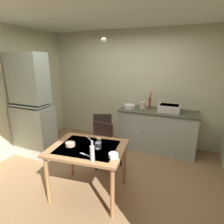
{
  "coord_description": "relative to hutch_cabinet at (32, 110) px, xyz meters",
  "views": [
    {
      "loc": [
        1.28,
        -2.5,
        1.98
      ],
      "look_at": [
        0.16,
        0.17,
        1.14
      ],
      "focal_mm": 29.5,
      "sensor_mm": 36.0,
      "label": 1
    }
  ],
  "objects": [
    {
      "name": "wall_left",
      "position": [
        -0.49,
        -0.18,
        0.33
      ],
      "size": [
        0.1,
        3.53,
        2.62
      ],
      "primitive_type": "cube",
      "color": "beige",
      "rests_on": "ground"
    },
    {
      "name": "table_knife",
      "position": [
        1.74,
        -0.83,
        -0.21
      ],
      "size": [
        0.19,
        0.05,
        0.0
      ],
      "primitive_type": "cube",
      "rotation": [
        0.0,
        0.0,
        2.94
      ],
      "color": "silver",
      "rests_on": "dining_table"
    },
    {
      "name": "teaspoon_near_bowl",
      "position": [
        1.52,
        -0.36,
        -0.21
      ],
      "size": [
        0.14,
        0.11,
        0.0
      ],
      "primitive_type": "cube",
      "rotation": [
        0.0,
        0.0,
        2.5
      ],
      "color": "beige",
      "rests_on": "dining_table"
    },
    {
      "name": "wall_back",
      "position": [
        1.61,
        1.58,
        0.33
      ],
      "size": [
        4.18,
        0.1,
        2.62
      ],
      "primitive_type": "cube",
      "color": "beige",
      "rests_on": "ground"
    },
    {
      "name": "stoneware_crock",
      "position": [
        1.99,
        1.26,
        -0.01
      ],
      "size": [
        0.14,
        0.14,
        0.15
      ],
      "primitive_type": "cylinder",
      "color": "beige",
      "rests_on": "counter_cabinet"
    },
    {
      "name": "sink_basin",
      "position": [
        2.56,
        1.21,
        -0.0
      ],
      "size": [
        0.44,
        0.34,
        0.15
      ],
      "color": "silver",
      "rests_on": "counter_cabinet"
    },
    {
      "name": "chair_by_counter",
      "position": [
        1.27,
        0.66,
        -0.5
      ],
      "size": [
        0.53,
        0.53,
        0.89
      ],
      "color": "#2D2225",
      "rests_on": "ground"
    },
    {
      "name": "ground_plane",
      "position": [
        1.61,
        -0.18,
        -0.98
      ],
      "size": [
        5.08,
        5.08,
        0.0
      ],
      "primitive_type": "plane",
      "color": "#916C48"
    },
    {
      "name": "mug_dark",
      "position": [
        1.74,
        -0.45,
        -0.17
      ],
      "size": [
        0.07,
        0.07,
        0.08
      ],
      "primitive_type": "cylinder",
      "color": "beige",
      "rests_on": "dining_table"
    },
    {
      "name": "mixing_bowl_counter",
      "position": [
        1.71,
        1.16,
        -0.04
      ],
      "size": [
        0.24,
        0.24,
        0.08
      ],
      "primitive_type": "cylinder",
      "color": "white",
      "rests_on": "counter_cabinet"
    },
    {
      "name": "serving_bowl_wide",
      "position": [
        1.4,
        -0.69,
        -0.19
      ],
      "size": [
        0.14,
        0.14,
        0.05
      ],
      "primitive_type": "cylinder",
      "color": "tan",
      "rests_on": "dining_table"
    },
    {
      "name": "counter_cabinet",
      "position": [
        2.34,
        1.21,
        -0.53
      ],
      "size": [
        1.65,
        0.64,
        0.9
      ],
      "color": "#ADB6AA",
      "rests_on": "ground"
    },
    {
      "name": "pendant_bulb",
      "position": [
        1.67,
        -0.08,
        1.26
      ],
      "size": [
        0.08,
        0.08,
        0.08
      ],
      "primitive_type": "sphere",
      "color": "#F9EFCC"
    },
    {
      "name": "glass_bottle",
      "position": [
        1.89,
        -0.93,
        -0.1
      ],
      "size": [
        0.06,
        0.06,
        0.27
      ],
      "color": "#B7BCC1",
      "rests_on": "dining_table"
    },
    {
      "name": "ceiling_slab",
      "position": [
        1.61,
        -0.18,
        1.69
      ],
      "size": [
        4.18,
        3.53,
        0.1
      ],
      "primitive_type": "cube",
      "color": "silver"
    },
    {
      "name": "chair_far_side",
      "position": [
        1.65,
        0.02,
        -0.47
      ],
      "size": [
        0.45,
        0.45,
        0.96
      ],
      "color": "#312423",
      "rests_on": "ground"
    },
    {
      "name": "mug_tall",
      "position": [
        1.8,
        -0.6,
        -0.17
      ],
      "size": [
        0.09,
        0.09,
        0.08
      ],
      "primitive_type": "cylinder",
      "color": "#9EB2C6",
      "rests_on": "dining_table"
    },
    {
      "name": "dining_table",
      "position": [
        1.65,
        -0.62,
        -0.32
      ],
      "size": [
        1.14,
        0.94,
        0.77
      ],
      "color": "#9E7045",
      "rests_on": "ground"
    },
    {
      "name": "hutch_cabinet",
      "position": [
        0.0,
        0.0,
        0.0
      ],
      "size": [
        0.83,
        0.44,
        2.09
      ],
      "color": "#ADB6AA",
      "rests_on": "ground"
    },
    {
      "name": "hand_pump",
      "position": [
        2.13,
        1.26,
        0.09
      ],
      "size": [
        0.05,
        0.27,
        0.39
      ],
      "color": "maroon",
      "rests_on": "counter_cabinet"
    },
    {
      "name": "soup_bowl_small",
      "position": [
        2.1,
        -0.75,
        -0.19
      ],
      "size": [
        0.13,
        0.13,
        0.05
      ],
      "primitive_type": "cylinder",
      "color": "white",
      "rests_on": "dining_table"
    }
  ]
}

